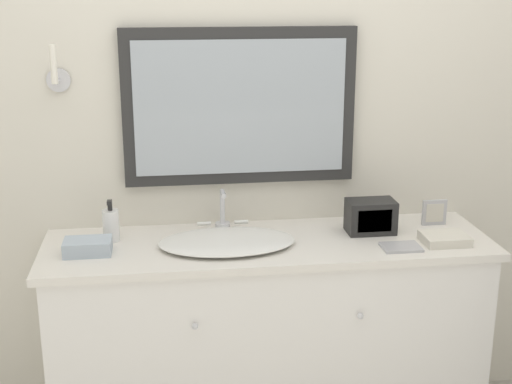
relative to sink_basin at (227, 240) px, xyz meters
The scene contains 9 objects.
wall_back 0.53m from the sink_basin, 61.77° to the left, with size 8.00×0.18×2.55m.
vanity_counter 0.47m from the sink_basin, ahead, with size 1.72×0.51×0.85m.
sink_basin is the anchor object (origin of this frame).
soap_bottle 0.45m from the sink_basin, 165.62° to the left, with size 0.06×0.06×0.16m.
appliance_box 0.58m from the sink_basin, ahead, with size 0.19×0.12×0.13m.
picture_frame 0.87m from the sink_basin, ahead, with size 0.10×0.01×0.11m.
hand_towel_near_sink 0.51m from the sink_basin, behind, with size 0.17×0.11×0.05m.
hand_towel_far_corner 0.83m from the sink_basin, ahead, with size 0.17×0.14×0.03m.
metal_tray 0.65m from the sink_basin, 10.64° to the right, with size 0.14×0.11×0.01m.
Camera 1 is at (-0.39, -2.28, 1.82)m, focal length 50.00 mm.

